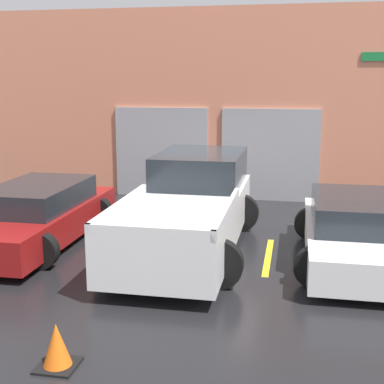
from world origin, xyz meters
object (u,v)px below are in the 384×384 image
at_px(traffic_cone, 57,347).
at_px(pickup_truck, 190,207).
at_px(sedan_white, 356,232).
at_px(sedan_side, 37,215).

bearing_deg(traffic_cone, pickup_truck, 82.27).
xyz_separation_m(sedan_white, traffic_cone, (-3.83, -4.52, -0.32)).
bearing_deg(sedan_side, pickup_truck, 5.60).
height_order(pickup_truck, sedan_side, pickup_truck).
distance_m(sedan_side, traffic_cone, 5.19).
bearing_deg(pickup_truck, sedan_side, -174.40).
xyz_separation_m(sedan_side, traffic_cone, (2.52, -4.52, -0.33)).
height_order(sedan_side, traffic_cone, sedan_side).
bearing_deg(sedan_side, traffic_cone, -60.89).
distance_m(pickup_truck, traffic_cone, 4.91).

